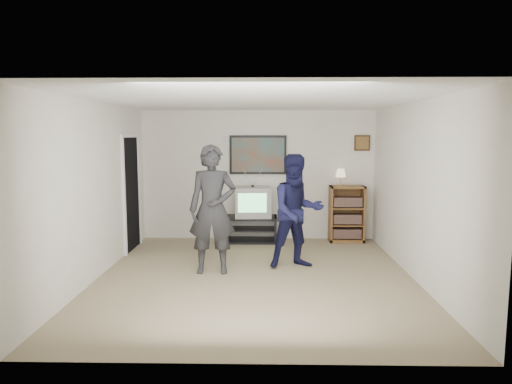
{
  "coord_description": "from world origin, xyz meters",
  "views": [
    {
      "loc": [
        0.14,
        -6.34,
        2.03
      ],
      "look_at": [
        -0.0,
        0.69,
        1.15
      ],
      "focal_mm": 32.0,
      "sensor_mm": 36.0,
      "label": 1
    }
  ],
  "objects_px": {
    "media_stand": "(252,229)",
    "bookshelf": "(347,214)",
    "person_tall": "(213,209)",
    "person_short": "(297,211)",
    "crt_television": "(253,202)"
  },
  "relations": [
    {
      "from": "person_tall",
      "to": "person_short",
      "type": "xyz_separation_m",
      "value": [
        1.25,
        0.3,
        -0.07
      ]
    },
    {
      "from": "person_tall",
      "to": "person_short",
      "type": "height_order",
      "value": "person_tall"
    },
    {
      "from": "person_short",
      "to": "crt_television",
      "type": "bearing_deg",
      "value": 98.69
    },
    {
      "from": "media_stand",
      "to": "person_short",
      "type": "xyz_separation_m",
      "value": [
        0.74,
        -1.69,
        0.63
      ]
    },
    {
      "from": "media_stand",
      "to": "person_tall",
      "type": "bearing_deg",
      "value": -104.06
    },
    {
      "from": "crt_television",
      "to": "bookshelf",
      "type": "distance_m",
      "value": 1.81
    },
    {
      "from": "person_tall",
      "to": "media_stand",
      "type": "bearing_deg",
      "value": 72.38
    },
    {
      "from": "crt_television",
      "to": "bookshelf",
      "type": "height_order",
      "value": "bookshelf"
    },
    {
      "from": "media_stand",
      "to": "person_tall",
      "type": "height_order",
      "value": "person_tall"
    },
    {
      "from": "bookshelf",
      "to": "media_stand",
      "type": "bearing_deg",
      "value": -178.42
    },
    {
      "from": "person_tall",
      "to": "person_short",
      "type": "bearing_deg",
      "value": 10.14
    },
    {
      "from": "media_stand",
      "to": "bookshelf",
      "type": "height_order",
      "value": "bookshelf"
    },
    {
      "from": "media_stand",
      "to": "bookshelf",
      "type": "xyz_separation_m",
      "value": [
        1.82,
        0.05,
        0.29
      ]
    },
    {
      "from": "crt_television",
      "to": "person_tall",
      "type": "height_order",
      "value": "person_tall"
    },
    {
      "from": "crt_television",
      "to": "bookshelf",
      "type": "xyz_separation_m",
      "value": [
        1.79,
        0.05,
        -0.23
      ]
    }
  ]
}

